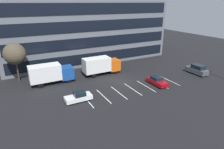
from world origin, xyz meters
TOP-DOWN VIEW (x-y plane):
  - ground_plane at (0.00, 0.00)m, footprint 120.00×120.00m
  - office_building at (0.00, 17.95)m, footprint 40.12×12.23m
  - lot_markings at (0.00, -3.37)m, footprint 16.94×5.40m
  - box_truck_blue at (-11.78, 5.76)m, footprint 7.88×2.61m
  - box_truck_orange at (-1.70, 5.85)m, footprint 7.84×2.60m
  - sedan_white at (-9.59, -3.02)m, footprint 4.05×1.69m
  - suv_charcoal at (15.96, -3.31)m, footprint 1.90×4.48m
  - sedan_maroon at (4.94, -3.74)m, footprint 1.75×4.19m
  - bare_tree at (-17.00, 9.66)m, footprint 3.90×3.90m

SIDE VIEW (x-z plane):
  - ground_plane at x=0.00m, z-range 0.00..0.00m
  - lot_markings at x=0.00m, z-range 0.00..0.01m
  - sedan_white at x=-9.59m, z-range -0.04..1.41m
  - sedan_maroon at x=4.94m, z-range -0.04..1.46m
  - suv_charcoal at x=15.96m, z-range -0.03..1.99m
  - box_truck_orange at x=-1.70m, z-range 0.23..3.86m
  - box_truck_blue at x=-11.78m, z-range 0.23..3.88m
  - bare_tree at x=-17.00m, z-range 1.69..9.01m
  - office_building at x=0.00m, z-range 0.00..14.40m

